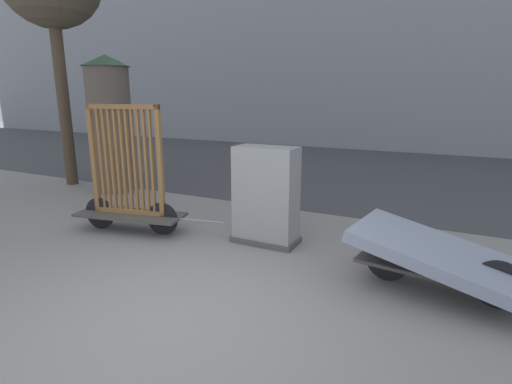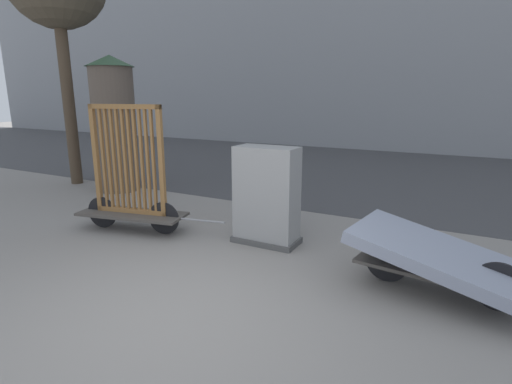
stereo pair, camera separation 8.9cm
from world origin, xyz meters
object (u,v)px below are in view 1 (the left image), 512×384
at_px(utility_cabinet, 266,199).
at_px(bike_cart_with_mattress, 441,257).
at_px(bike_cart_with_bedframe, 129,189).
at_px(advertising_column, 110,124).

bearing_deg(utility_cabinet, bike_cart_with_mattress, -12.84).
bearing_deg(bike_cart_with_bedframe, utility_cabinet, 2.55).
xyz_separation_m(bike_cart_with_bedframe, advertising_column, (-2.34, 1.94, 0.79)).
height_order(bike_cart_with_bedframe, advertising_column, advertising_column).
bearing_deg(utility_cabinet, advertising_column, 162.35).
bearing_deg(bike_cart_with_mattress, advertising_column, 171.77).
bearing_deg(advertising_column, utility_cabinet, -17.65).
distance_m(bike_cart_with_bedframe, bike_cart_with_mattress, 4.42).
xyz_separation_m(utility_cabinet, advertising_column, (-4.43, 1.41, 0.83)).
distance_m(bike_cart_with_bedframe, utility_cabinet, 2.16).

